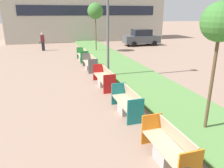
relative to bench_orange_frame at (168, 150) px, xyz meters
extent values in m
cube|color=#568442|center=(2.26, 4.41, -0.27)|extent=(2.80, 120.00, 0.18)
cube|color=#B2AD9E|center=(3.06, 27.15, 3.22)|extent=(20.88, 5.13, 7.16)
cube|color=#1E2333|center=(3.06, 24.53, 3.57)|extent=(17.54, 0.08, 1.20)
cube|color=#9E9B96|center=(-0.04, 0.00, -0.15)|extent=(0.52, 0.60, 0.42)
cube|color=tan|center=(-0.04, 0.00, 0.08)|extent=(0.58, 1.81, 0.05)
cube|color=tan|center=(0.23, 0.00, 0.34)|extent=(0.14, 1.74, 0.48)
cube|color=orange|center=(-0.04, 0.92, 0.11)|extent=(0.62, 0.04, 0.94)
cube|color=#9E9B96|center=(-0.04, 3.04, -0.15)|extent=(0.52, 0.60, 0.42)
cube|color=tan|center=(-0.04, 3.04, 0.08)|extent=(0.58, 1.82, 0.05)
cube|color=tan|center=(0.23, 3.04, 0.34)|extent=(0.14, 1.74, 0.48)
cube|color=#197A7F|center=(-0.04, 2.12, 0.11)|extent=(0.62, 0.04, 0.94)
cube|color=#197A7F|center=(-0.04, 3.97, 0.11)|extent=(0.62, 0.04, 0.94)
cube|color=#9E9B96|center=(-0.04, 6.46, -0.15)|extent=(0.52, 0.60, 0.42)
cube|color=tan|center=(-0.04, 6.46, 0.08)|extent=(0.58, 2.26, 0.05)
cube|color=tan|center=(0.23, 6.46, 0.34)|extent=(0.14, 2.17, 0.48)
cube|color=red|center=(-0.04, 5.31, 0.11)|extent=(0.62, 0.04, 0.94)
cube|color=red|center=(-0.04, 7.61, 0.11)|extent=(0.62, 0.04, 0.94)
cube|color=#9E9B96|center=(-0.04, 10.16, -0.15)|extent=(0.52, 0.60, 0.42)
cube|color=tan|center=(-0.04, 10.16, 0.08)|extent=(0.58, 2.12, 0.05)
cube|color=tan|center=(0.23, 10.16, 0.34)|extent=(0.14, 2.04, 0.48)
cube|color=slate|center=(-0.04, 9.08, 0.11)|extent=(0.62, 0.04, 0.94)
cube|color=slate|center=(-0.04, 11.24, 0.11)|extent=(0.62, 0.04, 0.94)
cube|color=#9E9B96|center=(-0.04, 13.14, -0.15)|extent=(0.52, 0.60, 0.42)
cube|color=tan|center=(-0.04, 13.14, 0.08)|extent=(0.58, 1.93, 0.05)
cube|color=tan|center=(0.23, 13.14, 0.34)|extent=(0.14, 1.86, 0.48)
cube|color=#238C3D|center=(-0.04, 12.16, 0.11)|extent=(0.62, 0.04, 0.94)
cube|color=#238C3D|center=(-0.04, 14.13, 0.11)|extent=(0.62, 0.04, 0.94)
cylinder|color=#56595B|center=(0.61, 7.85, 3.34)|extent=(0.14, 0.14, 7.40)
cylinder|color=brown|center=(1.94, 0.98, 1.23)|extent=(0.10, 0.10, 3.18)
sphere|color=#38702D|center=(1.94, 0.98, 3.12)|extent=(1.12, 1.12, 1.12)
cylinder|color=brown|center=(1.94, 16.82, 1.36)|extent=(0.10, 0.10, 3.44)
sphere|color=#38702D|center=(1.94, 16.82, 3.49)|extent=(1.48, 1.48, 1.48)
cube|color=#232633|center=(-3.04, 19.15, 0.07)|extent=(0.30, 0.22, 0.86)
cube|color=maroon|center=(-3.04, 19.15, 0.84)|extent=(0.38, 0.24, 0.69)
sphere|color=tan|center=(-3.04, 19.15, 1.31)|extent=(0.24, 0.24, 0.24)
cube|color=#236051|center=(-3.32, 19.15, 0.45)|extent=(0.12, 0.20, 0.18)
cube|color=#474C51|center=(8.01, 19.64, 0.36)|extent=(4.26, 1.91, 0.84)
cube|color=black|center=(8.01, 19.64, 1.14)|extent=(2.16, 1.63, 0.72)
cylinder|color=black|center=(9.27, 18.74, -0.06)|extent=(0.60, 0.20, 0.60)
cylinder|color=black|center=(9.27, 20.54, -0.06)|extent=(0.60, 0.20, 0.60)
cylinder|color=black|center=(6.75, 18.74, -0.06)|extent=(0.60, 0.20, 0.60)
cylinder|color=black|center=(6.75, 20.54, -0.06)|extent=(0.60, 0.20, 0.60)
camera|label=1|loc=(-2.80, -4.19, 3.38)|focal=35.00mm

